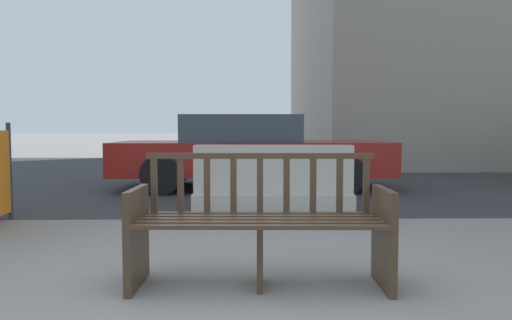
% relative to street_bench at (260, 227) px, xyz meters
% --- Properties ---
extents(ground_plane, '(200.00, 200.00, 0.00)m').
position_rel_street_bench_xyz_m(ground_plane, '(-0.26, -0.26, -0.40)').
color(ground_plane, gray).
extents(street_asphalt, '(120.00, 12.00, 0.01)m').
position_rel_street_bench_xyz_m(street_asphalt, '(-0.26, 8.44, -0.39)').
color(street_asphalt, '#333335').
rests_on(street_asphalt, ground).
extents(street_bench, '(1.70, 0.57, 0.88)m').
position_rel_street_bench_xyz_m(street_bench, '(0.00, 0.00, 0.00)').
color(street_bench, '#473323').
rests_on(street_bench, ground).
extents(jersey_barrier_centre, '(2.03, 0.77, 0.84)m').
position_rel_street_bench_xyz_m(jersey_barrier_centre, '(0.24, 3.02, -0.06)').
color(jersey_barrier_centre, '#ADA89E').
rests_on(jersey_barrier_centre, ground).
extents(car_sedan_far, '(4.69, 2.00, 1.28)m').
position_rel_street_bench_xyz_m(car_sedan_far, '(-0.04, 5.44, 0.24)').
color(car_sedan_far, maroon).
rests_on(car_sedan_far, ground).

